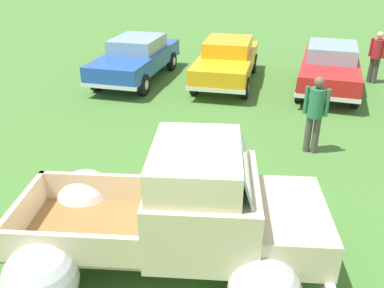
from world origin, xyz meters
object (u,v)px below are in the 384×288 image
(show_car_1, at_px, (227,60))
(show_car_2, at_px, (330,66))
(vintage_pickup_truck, at_px, (184,221))
(spectator_1, at_px, (377,54))
(show_car_0, at_px, (137,57))
(spectator_0, at_px, (315,110))

(show_car_1, bearing_deg, show_car_2, 89.65)
(vintage_pickup_truck, xyz_separation_m, show_car_1, (-0.97, 8.82, 0.02))
(vintage_pickup_truck, relative_size, show_car_2, 1.06)
(show_car_2, height_order, spectator_1, spectator_1)
(show_car_0, xyz_separation_m, spectator_0, (5.84, -4.21, 0.23))
(show_car_0, xyz_separation_m, show_car_2, (6.39, 0.53, -0.00))
(vintage_pickup_truck, relative_size, show_car_1, 1.06)
(vintage_pickup_truck, relative_size, show_car_0, 1.05)
(spectator_1, bearing_deg, vintage_pickup_truck, -171.20)
(show_car_1, distance_m, spectator_0, 5.43)
(show_car_2, bearing_deg, vintage_pickup_truck, -11.51)
(vintage_pickup_truck, bearing_deg, show_car_2, 64.82)
(show_car_1, bearing_deg, spectator_1, 101.91)
(spectator_0, bearing_deg, show_car_0, 63.16)
(show_car_1, height_order, show_car_2, same)
(show_car_1, xyz_separation_m, spectator_0, (2.77, -4.66, 0.23))
(vintage_pickup_truck, distance_m, show_car_0, 9.30)
(show_car_2, relative_size, spectator_1, 2.68)
(show_car_0, bearing_deg, vintage_pickup_truck, 25.77)
(show_car_0, xyz_separation_m, show_car_1, (3.07, 0.45, -0.00))
(show_car_0, relative_size, show_car_1, 1.01)
(spectator_0, bearing_deg, show_car_2, 2.39)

